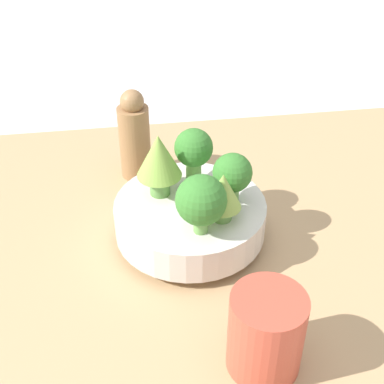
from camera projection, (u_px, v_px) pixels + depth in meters
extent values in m
plane|color=silver|center=(192.00, 263.00, 0.79)|extent=(6.00, 6.00, 0.00)
cube|color=tan|center=(193.00, 256.00, 0.78)|extent=(0.98, 0.75, 0.03)
cylinder|color=silver|center=(192.00, 234.00, 0.78)|extent=(0.10, 0.10, 0.01)
cylinder|color=silver|center=(192.00, 217.00, 0.76)|extent=(0.22, 0.22, 0.05)
cylinder|color=#6BA34C|center=(231.00, 193.00, 0.75)|extent=(0.02, 0.02, 0.03)
sphere|color=#387A2D|center=(232.00, 173.00, 0.73)|extent=(0.06, 0.06, 0.06)
cylinder|color=#6BA34C|center=(201.00, 223.00, 0.69)|extent=(0.02, 0.02, 0.03)
sphere|color=#387A2D|center=(201.00, 200.00, 0.67)|extent=(0.07, 0.07, 0.07)
cylinder|color=#6BA34C|center=(194.00, 170.00, 0.79)|extent=(0.02, 0.02, 0.04)
sphere|color=#387A2D|center=(194.00, 148.00, 0.76)|extent=(0.06, 0.06, 0.06)
cylinder|color=#6BA34C|center=(222.00, 212.00, 0.72)|extent=(0.03, 0.03, 0.02)
cone|color=#93B751|center=(223.00, 191.00, 0.70)|extent=(0.05, 0.05, 0.05)
cylinder|color=#609347|center=(160.00, 184.00, 0.76)|extent=(0.03, 0.03, 0.03)
cone|color=#84AD47|center=(159.00, 156.00, 0.73)|extent=(0.06, 0.06, 0.06)
cylinder|color=#C64C38|center=(266.00, 333.00, 0.58)|extent=(0.08, 0.08, 0.10)
cylinder|color=#997047|center=(135.00, 142.00, 0.89)|extent=(0.05, 0.05, 0.13)
sphere|color=#997047|center=(132.00, 102.00, 0.84)|extent=(0.04, 0.04, 0.04)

